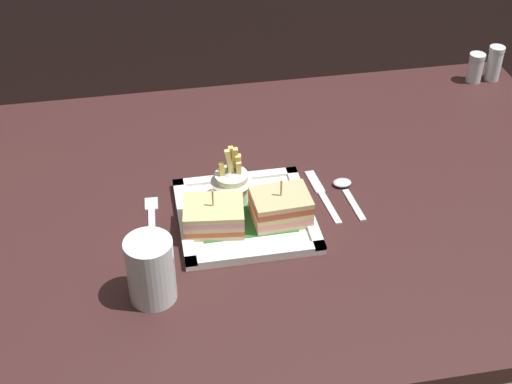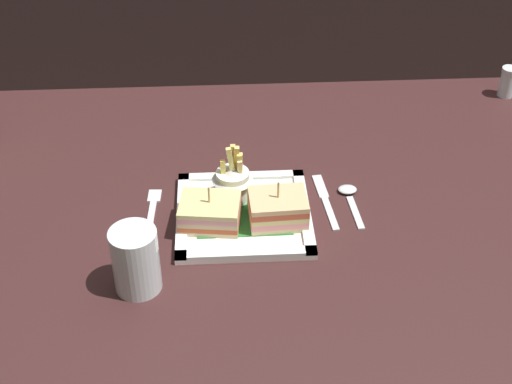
# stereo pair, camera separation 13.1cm
# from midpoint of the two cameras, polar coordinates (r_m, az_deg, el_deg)

# --- Properties ---
(dining_table) EXTENTS (1.32, 0.89, 0.74)m
(dining_table) POSITION_cam_midpoint_polar(r_m,az_deg,el_deg) (1.41, 3.57, -3.82)
(dining_table) COLOR #391D1D
(dining_table) RESTS_ON ground_plane
(square_plate) EXTENTS (0.24, 0.24, 0.02)m
(square_plate) POSITION_cam_midpoint_polar(r_m,az_deg,el_deg) (1.31, 1.88, -1.88)
(square_plate) COLOR white
(square_plate) RESTS_ON dining_table
(sandwich_half_left) EXTENTS (0.11, 0.09, 0.08)m
(sandwich_half_left) POSITION_cam_midpoint_polar(r_m,az_deg,el_deg) (1.27, -0.67, -1.72)
(sandwich_half_left) COLOR #D2BF8C
(sandwich_half_left) RESTS_ON square_plate
(sandwich_half_right) EXTENTS (0.10, 0.08, 0.08)m
(sandwich_half_right) POSITION_cam_midpoint_polar(r_m,az_deg,el_deg) (1.28, 4.64, -1.44)
(sandwich_half_right) COLOR #D9C288
(sandwich_half_right) RESTS_ON square_plate
(fries_cup) EXTENTS (0.08, 0.08, 0.11)m
(fries_cup) POSITION_cam_midpoint_polar(r_m,az_deg,el_deg) (1.32, 1.02, 0.96)
(fries_cup) COLOR white
(fries_cup) RESTS_ON square_plate
(water_glass) EXTENTS (0.08, 0.08, 0.11)m
(water_glass) POSITION_cam_midpoint_polar(r_m,az_deg,el_deg) (1.16, -6.11, -5.71)
(water_glass) COLOR silver
(water_glass) RESTS_ON dining_table
(fork) EXTENTS (0.03, 0.14, 0.00)m
(fork) POSITION_cam_midpoint_polar(r_m,az_deg,el_deg) (1.34, -5.31, -1.50)
(fork) COLOR silver
(fork) RESTS_ON dining_table
(knife) EXTENTS (0.03, 0.17, 0.00)m
(knife) POSITION_cam_midpoint_polar(r_m,az_deg,el_deg) (1.37, 8.11, -0.64)
(knife) COLOR silver
(knife) RESTS_ON dining_table
(spoon) EXTENTS (0.04, 0.12, 0.01)m
(spoon) POSITION_cam_midpoint_polar(r_m,az_deg,el_deg) (1.38, 9.98, -0.35)
(spoon) COLOR silver
(spoon) RESTS_ON dining_table
(salt_shaker) EXTENTS (0.04, 0.04, 0.07)m
(salt_shaker) POSITION_cam_midpoint_polar(r_m,az_deg,el_deg) (1.78, 20.98, 7.81)
(salt_shaker) COLOR silver
(salt_shaker) RESTS_ON dining_table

